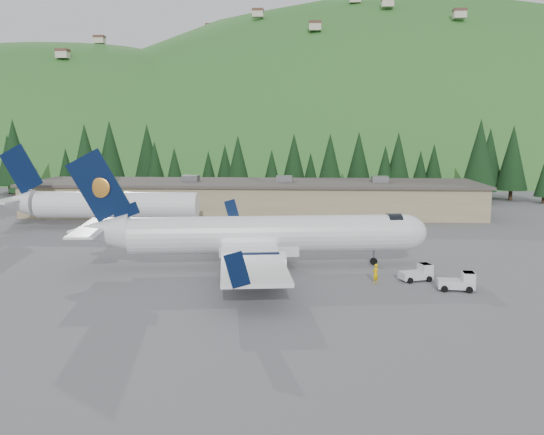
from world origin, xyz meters
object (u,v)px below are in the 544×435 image
at_px(airliner, 258,236).
at_px(second_airliner, 96,204).
at_px(baggage_tug_b, 459,282).
at_px(ramp_worker, 376,274).
at_px(baggage_tug_a, 418,273).
at_px(terminal_building, 253,197).

height_order(airliner, second_airliner, airliner).
xyz_separation_m(airliner, baggage_tug_b, (17.49, -7.70, -2.38)).
height_order(airliner, ramp_worker, airliner).
distance_m(airliner, baggage_tug_b, 19.25).
bearing_deg(baggage_tug_b, ramp_worker, 169.25).
relative_size(second_airliner, ramp_worker, 15.90).
bearing_deg(airliner, ramp_worker, -36.07).
distance_m(airliner, ramp_worker, 12.41).
xyz_separation_m(baggage_tug_a, ramp_worker, (-3.90, -1.23, 0.20)).
bearing_deg(airliner, baggage_tug_b, -31.71).
bearing_deg(baggage_tug_a, ramp_worker, 177.86).
bearing_deg(airliner, second_airliner, 129.27).
bearing_deg(terminal_building, ramp_worker, -71.40).
bearing_deg(second_airliner, terminal_building, 38.78).
distance_m(baggage_tug_b, ramp_worker, 6.99).
xyz_separation_m(terminal_building, ramp_worker, (14.77, -43.90, -1.76)).
relative_size(baggage_tug_b, ramp_worker, 1.78).
height_order(airliner, baggage_tug_a, airliner).
distance_m(second_airliner, terminal_building, 25.55).
height_order(baggage_tug_a, terminal_building, terminal_building).
height_order(second_airliner, baggage_tug_a, second_airliner).
bearing_deg(ramp_worker, airliner, -71.24).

